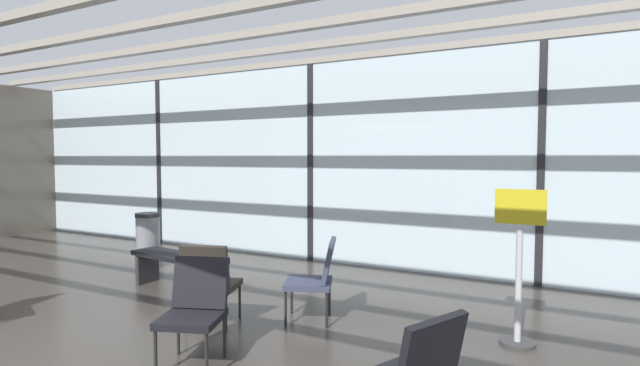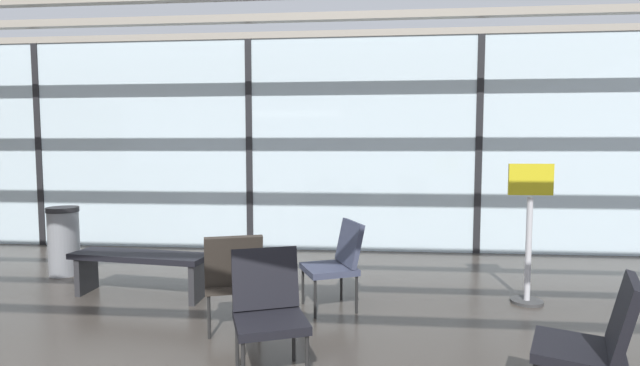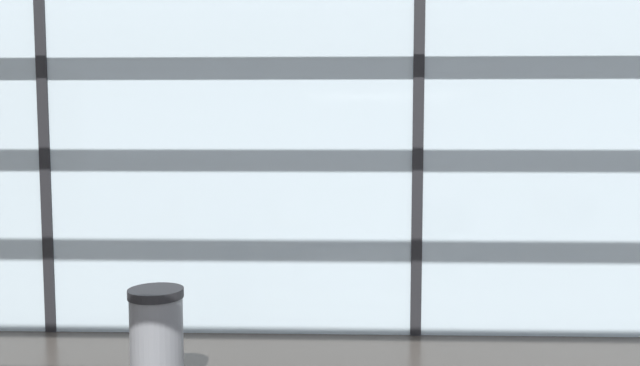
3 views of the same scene
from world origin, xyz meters
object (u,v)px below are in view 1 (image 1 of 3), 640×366
waiting_bench (178,263)px  trash_bin (148,240)px  lounge_chair_1 (317,275)px  info_sign (519,272)px  parked_airplane (393,148)px  lounge_chair_0 (210,279)px  lounge_chair_3 (195,304)px

waiting_bench → trash_bin: size_ratio=1.79×
lounge_chair_1 → info_sign: bearing=76.2°
parked_airplane → info_sign: (3.86, -7.51, -1.30)m
lounge_chair_1 → trash_bin: (-3.49, 0.90, -0.06)m
lounge_chair_1 → waiting_bench: bearing=-117.4°
lounge_chair_0 → info_sign: size_ratio=0.60×
lounge_chair_1 → lounge_chair_3: bearing=-40.1°
lounge_chair_0 → lounge_chair_1: same height
lounge_chair_3 → trash_bin: bearing=123.1°
parked_airplane → lounge_chair_1: bearing=-76.3°
lounge_chair_0 → lounge_chair_1: 1.10m
info_sign → trash_bin: bearing=173.9°
parked_airplane → waiting_bench: parked_airplane is taller
lounge_chair_1 → info_sign: (1.95, 0.32, 0.18)m
lounge_chair_3 → info_sign: bearing=15.0°
lounge_chair_1 → trash_bin: size_ratio=1.01×
lounge_chair_1 → trash_bin: bearing=-127.4°
parked_airplane → lounge_chair_0: bearing=-83.0°
parked_airplane → lounge_chair_1: 8.19m
parked_airplane → trash_bin: size_ratio=13.88×
waiting_bench → trash_bin: 1.55m
parked_airplane → lounge_chair_0: parked_airplane is taller
parked_airplane → waiting_bench: 7.83m
parked_airplane → lounge_chair_3: 9.44m
parked_airplane → trash_bin: 7.28m
waiting_bench → trash_bin: bearing=-20.8°
lounge_chair_3 → trash_bin: lounge_chair_3 is taller
lounge_chair_0 → lounge_chair_3: bearing=103.9°
lounge_chair_0 → lounge_chair_3: (0.45, -0.70, 0.00)m
parked_airplane → lounge_chair_3: parked_airplane is taller
lounge_chair_0 → info_sign: info_sign is taller
lounge_chair_0 → info_sign: bearing=-179.6°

